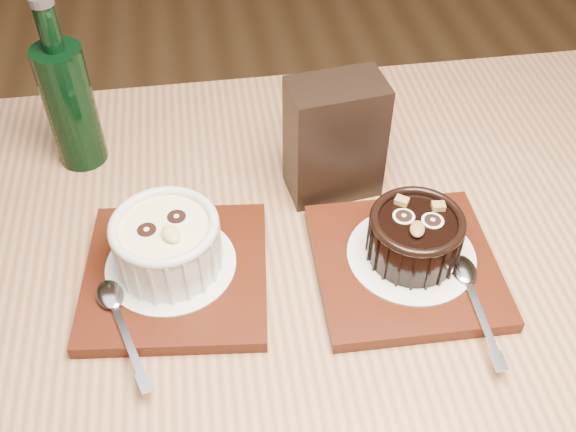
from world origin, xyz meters
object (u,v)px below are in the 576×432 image
object	(u,v)px
tray_left	(176,275)
tray_right	(405,265)
ramekin_dark	(415,235)
ramekin_white	(167,242)
green_bottle	(69,102)
condiment_stand	(335,139)
table	(329,357)

from	to	relation	value
tray_left	tray_right	xyz separation A→B (m)	(0.23, -0.03, 0.00)
tray_left	ramekin_dark	xyz separation A→B (m)	(0.24, -0.02, 0.04)
ramekin_white	green_bottle	xyz separation A→B (m)	(-0.10, 0.20, 0.03)
tray_left	condiment_stand	size ratio (longest dim) A/B	1.29
tray_right	ramekin_dark	bearing A→B (deg)	37.11
table	ramekin_dark	distance (m)	0.17
table	green_bottle	size ratio (longest dim) A/B	5.83
condiment_stand	green_bottle	bearing A→B (deg)	160.49
ramekin_white	table	bearing A→B (deg)	-47.57
green_bottle	tray_right	bearing A→B (deg)	-35.48
ramekin_dark	green_bottle	size ratio (longest dim) A/B	0.45
tray_left	green_bottle	bearing A→B (deg)	115.49
tray_left	table	bearing A→B (deg)	-21.71
table	ramekin_white	bearing A→B (deg)	156.36
table	ramekin_dark	xyz separation A→B (m)	(0.09, 0.04, 0.14)
tray_right	table	bearing A→B (deg)	-157.84
tray_left	ramekin_white	world-z (taller)	ramekin_white
ramekin_dark	condiment_stand	distance (m)	0.14
ramekin_dark	condiment_stand	xyz separation A→B (m)	(-0.05, 0.13, 0.02)
ramekin_white	green_bottle	bearing A→B (deg)	91.55
tray_left	condiment_stand	distance (m)	0.22
tray_left	condiment_stand	world-z (taller)	condiment_stand
ramekin_white	tray_right	distance (m)	0.24
tray_right	ramekin_dark	size ratio (longest dim) A/B	1.93
tray_right	condiment_stand	size ratio (longest dim) A/B	1.29
tray_left	tray_right	distance (m)	0.23
tray_left	ramekin_dark	bearing A→B (deg)	-5.02
table	tray_right	distance (m)	0.13
tray_left	tray_right	bearing A→B (deg)	-6.48
condiment_stand	ramekin_dark	bearing A→B (deg)	-67.43
tray_left	tray_right	size ratio (longest dim) A/B	1.00
ramekin_white	ramekin_dark	size ratio (longest dim) A/B	1.13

